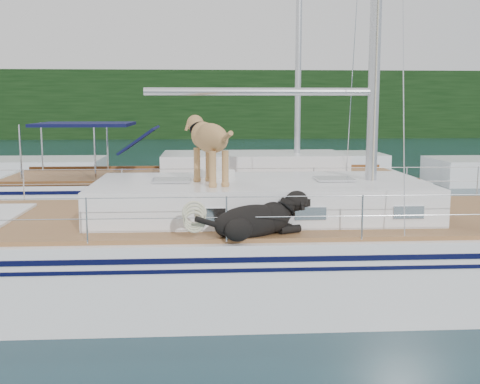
{
  "coord_description": "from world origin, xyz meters",
  "views": [
    {
      "loc": [
        -0.11,
        -9.45,
        3.01
      ],
      "look_at": [
        0.5,
        0.2,
        1.6
      ],
      "focal_mm": 45.0,
      "sensor_mm": 36.0,
      "label": 1
    }
  ],
  "objects": [
    {
      "name": "neighbor_sailboat",
      "position": [
        0.15,
        6.56,
        0.63
      ],
      "size": [
        11.0,
        3.5,
        13.3
      ],
      "color": "white",
      "rests_on": "ground"
    },
    {
      "name": "main_sailboat",
      "position": [
        0.09,
        -0.01,
        0.68
      ],
      "size": [
        12.0,
        4.01,
        14.01
      ],
      "color": "white",
      "rests_on": "ground"
    },
    {
      "name": "shore_bank",
      "position": [
        0.0,
        46.2,
        0.6
      ],
      "size": [
        92.0,
        1.0,
        1.2
      ],
      "primitive_type": "cube",
      "color": "#595147",
      "rests_on": "ground"
    },
    {
      "name": "ground",
      "position": [
        0.0,
        0.0,
        0.0
      ],
      "size": [
        120.0,
        120.0,
        0.0
      ],
      "primitive_type": "plane",
      "color": "black",
      "rests_on": "ground"
    },
    {
      "name": "bg_boat_center",
      "position": [
        4.0,
        16.0,
        0.45
      ],
      "size": [
        7.2,
        3.0,
        11.65
      ],
      "color": "white",
      "rests_on": "ground"
    },
    {
      "name": "tree_line",
      "position": [
        0.0,
        45.0,
        3.0
      ],
      "size": [
        90.0,
        3.0,
        6.0
      ],
      "primitive_type": "cube",
      "color": "black",
      "rests_on": "ground"
    }
  ]
}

